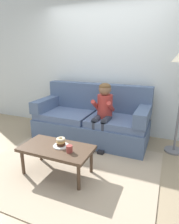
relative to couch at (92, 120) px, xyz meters
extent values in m
plane|color=#9E896B|center=(0.10, -0.86, -0.36)|extent=(10.00, 10.00, 0.00)
cube|color=silver|center=(0.10, 0.54, 1.04)|extent=(8.00, 0.10, 2.80)
cube|color=tan|center=(0.10, -1.11, -0.35)|extent=(2.42, 1.94, 0.01)
cube|color=slate|center=(0.00, -0.06, -0.17)|extent=(2.07, 0.90, 0.38)
cube|color=slate|center=(-0.52, -0.11, 0.08)|extent=(1.00, 0.74, 0.12)
cube|color=slate|center=(0.52, -0.11, 0.08)|extent=(1.00, 0.74, 0.12)
cube|color=slate|center=(0.00, 0.29, 0.40)|extent=(2.07, 0.20, 0.51)
cube|color=slate|center=(-0.94, -0.06, 0.25)|extent=(0.20, 0.90, 0.22)
cube|color=slate|center=(0.94, -0.06, 0.25)|extent=(0.20, 0.90, 0.22)
cube|color=#4C3828|center=(0.01, -1.26, 0.02)|extent=(0.95, 0.51, 0.04)
cylinder|color=#4C3828|center=(-0.40, -1.46, -0.18)|extent=(0.04, 0.04, 0.36)
cylinder|color=#4C3828|center=(0.42, -1.46, -0.18)|extent=(0.04, 0.04, 0.36)
cylinder|color=#4C3828|center=(-0.40, -1.07, -0.18)|extent=(0.04, 0.04, 0.36)
cylinder|color=#4C3828|center=(0.42, -1.07, -0.18)|extent=(0.04, 0.04, 0.36)
cylinder|color=#AD3833|center=(0.29, -0.14, 0.34)|extent=(0.26, 0.26, 0.40)
sphere|color=#846047|center=(0.29, -0.16, 0.64)|extent=(0.21, 0.21, 0.21)
ellipsoid|color=brown|center=(0.29, -0.16, 0.69)|extent=(0.20, 0.20, 0.12)
cylinder|color=#333847|center=(0.21, -0.29, 0.15)|extent=(0.11, 0.30, 0.11)
cylinder|color=#333847|center=(0.21, -0.44, -0.08)|extent=(0.09, 0.09, 0.44)
cube|color=black|center=(0.21, -0.49, -0.33)|extent=(0.10, 0.20, 0.06)
cylinder|color=#AD3833|center=(0.16, -0.24, 0.38)|extent=(0.07, 0.29, 0.23)
cylinder|color=#333847|center=(0.37, -0.29, 0.15)|extent=(0.11, 0.30, 0.11)
cylinder|color=#333847|center=(0.37, -0.44, -0.08)|extent=(0.09, 0.09, 0.44)
cube|color=black|center=(0.37, -0.49, -0.33)|extent=(0.10, 0.20, 0.06)
cylinder|color=#AD3833|center=(0.43, -0.24, 0.38)|extent=(0.07, 0.29, 0.23)
cylinder|color=white|center=(0.05, -1.22, 0.05)|extent=(0.21, 0.21, 0.01)
torus|color=#422619|center=(0.05, -1.22, 0.07)|extent=(0.17, 0.17, 0.04)
torus|color=tan|center=(0.05, -1.22, 0.11)|extent=(0.13, 0.13, 0.04)
torus|color=beige|center=(0.05, -1.22, 0.14)|extent=(0.12, 0.12, 0.04)
cylinder|color=#993D38|center=(0.23, -1.32, 0.08)|extent=(0.08, 0.08, 0.09)
cube|color=#339E56|center=(-0.50, -0.78, -0.33)|extent=(0.16, 0.09, 0.05)
cylinder|color=#339E56|center=(-0.58, -0.78, -0.33)|extent=(0.06, 0.06, 0.05)
cylinder|color=#339E56|center=(-0.41, -0.78, -0.33)|extent=(0.06, 0.06, 0.05)
cylinder|color=slate|center=(1.47, 0.03, -0.34)|extent=(0.30, 0.30, 0.03)
camera|label=1|loc=(1.29, -3.20, 1.22)|focal=31.03mm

